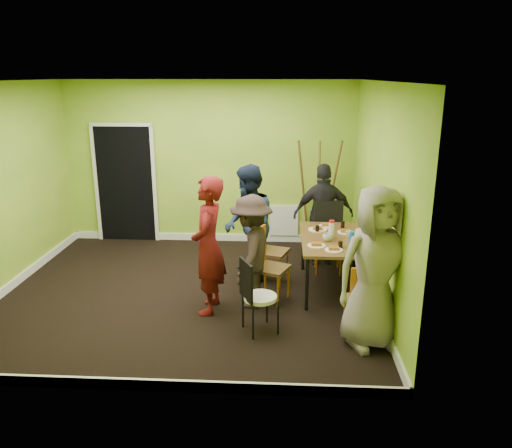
{
  "coord_description": "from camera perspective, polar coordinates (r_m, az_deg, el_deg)",
  "views": [
    {
      "loc": [
        1.28,
        -6.25,
        2.88
      ],
      "look_at": [
        0.93,
        0.0,
        0.99
      ],
      "focal_mm": 35.0,
      "sensor_mm": 36.0,
      "label": 1
    }
  ],
  "objects": [
    {
      "name": "glass_back",
      "position": [
        7.28,
        9.88,
        -0.1
      ],
      "size": [
        0.06,
        0.06,
        0.1
      ],
      "primitive_type": "cylinder",
      "color": "black",
      "rests_on": "dining_table"
    },
    {
      "name": "cup_a",
      "position": [
        6.7,
        8.16,
        -1.52
      ],
      "size": [
        0.13,
        0.13,
        0.1
      ],
      "primitive_type": "imported",
      "color": "white",
      "rests_on": "dining_table"
    },
    {
      "name": "plate_wall_front",
      "position": [
        6.76,
        11.67,
        -1.91
      ],
      "size": [
        0.22,
        0.22,
        0.01
      ],
      "primitive_type": "cylinder",
      "color": "white",
      "rests_on": "dining_table"
    },
    {
      "name": "glass_mid",
      "position": [
        7.06,
        7.02,
        -0.56
      ],
      "size": [
        0.06,
        0.06,
        0.09
      ],
      "primitive_type": "cylinder",
      "color": "black",
      "rests_on": "dining_table"
    },
    {
      "name": "person_left_far",
      "position": [
        7.03,
        -0.83,
        -0.07
      ],
      "size": [
        0.86,
        0.98,
        1.69
      ],
      "primitive_type": "imported",
      "rotation": [
        0.0,
        0.0,
        -1.26
      ],
      "color": "#151E35",
      "rests_on": "ground"
    },
    {
      "name": "plate_far_front",
      "position": [
        6.36,
        8.87,
        -2.95
      ],
      "size": [
        0.23,
        0.23,
        0.01
      ],
      "primitive_type": "cylinder",
      "color": "white",
      "rests_on": "dining_table"
    },
    {
      "name": "plate_far_back",
      "position": [
        7.34,
        8.06,
        -0.23
      ],
      "size": [
        0.24,
        0.24,
        0.01
      ],
      "primitive_type": "cylinder",
      "color": "white",
      "rests_on": "dining_table"
    },
    {
      "name": "ground",
      "position": [
        7.0,
        -7.69,
        -7.7
      ],
      "size": [
        5.0,
        5.0,
        0.0
      ],
      "primitive_type": "plane",
      "color": "black",
      "rests_on": "ground"
    },
    {
      "name": "easel",
      "position": [
        8.52,
        7.09,
        3.32
      ],
      "size": [
        0.75,
        0.7,
        1.86
      ],
      "color": "brown",
      "rests_on": "ground"
    },
    {
      "name": "chair_back_end",
      "position": [
        7.63,
        8.27,
        0.28
      ],
      "size": [
        0.43,
        0.51,
        1.05
      ],
      "rotation": [
        0.0,
        0.0,
        3.13
      ],
      "color": "orange",
      "rests_on": "ground"
    },
    {
      "name": "person_standing",
      "position": [
        6.14,
        -5.48,
        -2.5
      ],
      "size": [
        0.44,
        0.65,
        1.73
      ],
      "primitive_type": "imported",
      "rotation": [
        0.0,
        0.0,
        -1.62
      ],
      "color": "#5F1010",
      "rests_on": "ground"
    },
    {
      "name": "chair_left_far",
      "position": [
        7.09,
        1.25,
        -2.38
      ],
      "size": [
        0.52,
        0.51,
        0.99
      ],
      "rotation": [
        0.0,
        0.0,
        -1.89
      ],
      "color": "orange",
      "rests_on": "ground"
    },
    {
      "name": "blue_bottle",
      "position": [
        6.51,
        10.92,
        -1.72
      ],
      "size": [
        0.08,
        0.08,
        0.21
      ],
      "primitive_type": "cylinder",
      "color": "blue",
      "rests_on": "dining_table"
    },
    {
      "name": "room_walls",
      "position": [
        6.7,
        -8.14,
        0.18
      ],
      "size": [
        5.04,
        4.54,
        2.82
      ],
      "color": "#76AA2B",
      "rests_on": "ground"
    },
    {
      "name": "person_front_end",
      "position": [
        5.48,
        13.49,
        -4.92
      ],
      "size": [
        1.01,
        0.82,
        1.8
      ],
      "primitive_type": "imported",
      "rotation": [
        0.0,
        0.0,
        0.32
      ],
      "color": "gray",
      "rests_on": "ground"
    },
    {
      "name": "orange_bottle",
      "position": [
        7.0,
        8.47,
        -0.78
      ],
      "size": [
        0.04,
        0.04,
        0.09
      ],
      "primitive_type": "cylinder",
      "color": "orange",
      "rests_on": "dining_table"
    },
    {
      "name": "thermos",
      "position": [
        6.8,
        8.6,
        -0.72
      ],
      "size": [
        0.07,
        0.07,
        0.22
      ],
      "primitive_type": "cylinder",
      "color": "white",
      "rests_on": "dining_table"
    },
    {
      "name": "chair_bentwood",
      "position": [
        5.74,
        -0.09,
        -7.86
      ],
      "size": [
        0.47,
        0.46,
        0.89
      ],
      "rotation": [
        0.0,
        0.0,
        -1.12
      ],
      "color": "black",
      "rests_on": "ground"
    },
    {
      "name": "plate_wall_back",
      "position": [
        7.09,
        10.17,
        -0.94
      ],
      "size": [
        0.22,
        0.22,
        0.01
      ],
      "primitive_type": "cylinder",
      "color": "white",
      "rests_on": "dining_table"
    },
    {
      "name": "plate_near_right",
      "position": [
        6.49,
        6.91,
        -2.47
      ],
      "size": [
        0.23,
        0.23,
        0.01
      ],
      "primitive_type": "cylinder",
      "color": "white",
      "rests_on": "dining_table"
    },
    {
      "name": "person_back_end",
      "position": [
        7.78,
        7.71,
        1.06
      ],
      "size": [
        0.97,
        0.48,
        1.59
      ],
      "primitive_type": "imported",
      "rotation": [
        0.0,
        0.0,
        3.24
      ],
      "color": "black",
      "rests_on": "ground"
    },
    {
      "name": "chair_left_near",
      "position": [
        6.52,
        1.14,
        -4.19
      ],
      "size": [
        0.53,
        0.53,
        0.98
      ],
      "rotation": [
        0.0,
        0.0,
        -1.98
      ],
      "color": "orange",
      "rests_on": "ground"
    },
    {
      "name": "cup_b",
      "position": [
        6.91,
        10.55,
        -1.14
      ],
      "size": [
        0.09,
        0.09,
        0.08
      ],
      "primitive_type": "imported",
      "color": "white",
      "rests_on": "dining_table"
    },
    {
      "name": "person_left_near",
      "position": [
        6.31,
        -0.55,
        -3.16
      ],
      "size": [
        0.7,
        1.02,
        1.46
      ],
      "primitive_type": "imported",
      "rotation": [
        0.0,
        0.0,
        -1.75
      ],
      "color": "#302320",
      "rests_on": "ground"
    },
    {
      "name": "chair_front_end",
      "position": [
        5.77,
        12.15,
        -8.11
      ],
      "size": [
        0.38,
        0.39,
        0.88
      ],
      "rotation": [
        0.0,
        0.0,
        0.06
      ],
      "color": "orange",
      "rests_on": "ground"
    },
    {
      "name": "plate_near_left",
      "position": [
        7.16,
        7.04,
        -0.63
      ],
      "size": [
        0.27,
        0.27,
        0.01
      ],
      "primitive_type": "cylinder",
      "color": "white",
      "rests_on": "dining_table"
    },
    {
      "name": "dining_table",
      "position": [
        6.88,
        8.94,
        -1.98
      ],
      "size": [
        0.9,
        1.5,
        0.75
      ],
      "color": "black",
      "rests_on": "ground"
    },
    {
      "name": "glass_front",
      "position": [
        6.47,
        9.62,
        -2.3
      ],
      "size": [
        0.06,
        0.06,
        0.09
      ],
      "primitive_type": "cylinder",
      "color": "black",
      "rests_on": "dining_table"
    }
  ]
}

